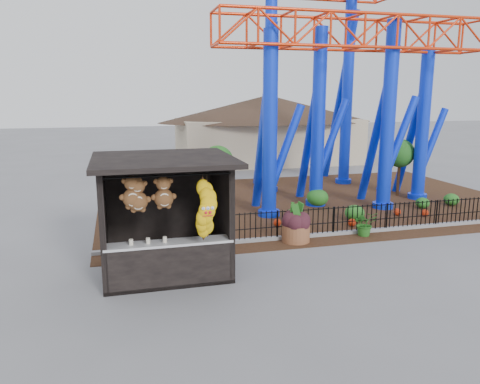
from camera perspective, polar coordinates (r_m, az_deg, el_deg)
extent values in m
plane|color=slate|center=(12.47, 5.66, -10.21)|extent=(120.00, 120.00, 0.00)
cube|color=#331E11|center=(21.01, 8.29, -1.09)|extent=(18.00, 12.00, 0.02)
cube|color=gray|center=(16.67, 15.03, -4.63)|extent=(18.00, 0.18, 0.12)
cube|color=black|center=(12.91, -9.01, -9.27)|extent=(3.20, 2.60, 0.10)
cube|color=black|center=(13.67, -9.75, -1.74)|extent=(3.20, 0.12, 3.00)
cube|color=black|center=(12.43, -16.32, -3.43)|extent=(0.12, 2.60, 3.00)
cube|color=black|center=(12.70, -2.30, -2.62)|extent=(0.12, 2.60, 3.00)
cube|color=black|center=(11.92, -9.36, 3.92)|extent=(3.50, 3.40, 0.12)
cube|color=black|center=(11.24, -16.40, -5.04)|extent=(0.14, 0.14, 3.00)
cube|color=black|center=(11.54, -1.01, -4.10)|extent=(0.14, 0.14, 3.00)
cube|color=black|center=(11.76, -8.55, -8.81)|extent=(3.00, 0.50, 1.10)
cube|color=silver|center=(11.57, -8.64, -6.17)|extent=(3.10, 0.55, 0.06)
cylinder|color=black|center=(10.77, -8.69, 1.97)|extent=(2.90, 0.04, 0.04)
cylinder|color=#0D30ED|center=(17.76, 3.67, 8.05)|extent=(0.56, 0.56, 7.00)
cylinder|color=#0D30ED|center=(18.29, 3.53, -2.57)|extent=(0.84, 0.84, 0.24)
cylinder|color=#0D30ED|center=(19.78, 9.52, 8.74)|extent=(0.56, 0.56, 7.30)
cylinder|color=#0D30ED|center=(20.27, 9.18, -1.27)|extent=(0.84, 0.84, 0.24)
cylinder|color=#0D30ED|center=(19.90, 17.63, 8.66)|extent=(0.56, 0.56, 7.50)
cylinder|color=#0D30ED|center=(20.39, 16.99, -1.57)|extent=(0.84, 0.84, 0.24)
cylinder|color=#0D30ED|center=(22.32, 21.38, 7.53)|extent=(0.56, 0.56, 6.60)
cylinder|color=#0D30ED|center=(22.74, 20.78, -0.47)|extent=(0.84, 0.84, 0.24)
cylinder|color=#0D30ED|center=(22.46, 3.71, 12.04)|extent=(0.56, 0.56, 9.50)
cylinder|color=#0D30ED|center=(22.92, 3.56, 0.38)|extent=(0.84, 0.84, 0.24)
cylinder|color=#0D30ED|center=(25.15, 13.00, 12.89)|extent=(0.56, 0.56, 10.50)
cylinder|color=#0D30ED|center=(25.56, 12.47, 1.32)|extent=(0.84, 0.84, 0.24)
cylinder|color=#0D30ED|center=(18.69, 2.75, 5.56)|extent=(0.36, 2.21, 5.85)
cylinder|color=#0D30ED|center=(18.37, 5.41, 4.86)|extent=(1.62, 0.32, 3.73)
cylinder|color=#0D30ED|center=(20.66, 8.41, 6.36)|extent=(0.36, 2.29, 6.10)
cylinder|color=#0D30ED|center=(20.43, 10.87, 5.70)|extent=(1.67, 0.32, 3.88)
cylinder|color=#0D30ED|center=(20.73, 16.14, 6.25)|extent=(0.36, 2.34, 6.26)
cylinder|color=#0D30ED|center=(20.61, 18.64, 5.54)|extent=(1.71, 0.32, 3.99)
cylinder|color=#0D30ED|center=(23.11, 19.92, 5.70)|extent=(0.36, 2.10, 5.53)
cylinder|color=#0D30ED|center=(23.05, 22.17, 5.11)|extent=(1.54, 0.32, 3.52)
cylinder|color=brown|center=(15.21, 6.82, -5.01)|extent=(1.09, 1.09, 0.56)
ellipsoid|color=#32141B|center=(15.05, 6.88, -2.82)|extent=(0.70, 0.70, 0.64)
imported|color=#235418|center=(16.22, 15.00, -3.74)|extent=(0.84, 0.76, 0.85)
ellipsoid|color=#215C1B|center=(17.05, 6.65, -3.02)|extent=(0.75, 0.75, 0.60)
ellipsoid|color=#215C1B|center=(18.05, 13.80, -2.48)|extent=(0.73, 0.73, 0.58)
ellipsoid|color=#215C1B|center=(20.83, 21.36, -1.25)|extent=(0.57, 0.57, 0.45)
ellipsoid|color=#215C1B|center=(20.03, 9.42, -0.67)|extent=(0.91, 0.91, 0.73)
ellipsoid|color=#215C1B|center=(21.86, 24.36, -0.83)|extent=(0.63, 0.63, 0.51)
sphere|color=#B0250B|center=(16.84, 4.57, -3.74)|extent=(0.28, 0.28, 0.28)
sphere|color=#B0250B|center=(17.27, 13.49, -3.64)|extent=(0.28, 0.28, 0.28)
sphere|color=#B0250B|center=(19.29, 18.63, -2.32)|extent=(0.28, 0.28, 0.28)
sphere|color=#B0250B|center=(19.50, 21.62, -2.38)|extent=(0.28, 0.28, 0.28)
cube|color=#BFAD8C|center=(32.58, 3.35, 6.26)|extent=(12.00, 6.00, 3.00)
cone|color=#332319|center=(32.43, 3.40, 10.48)|extent=(15.00, 15.00, 1.80)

